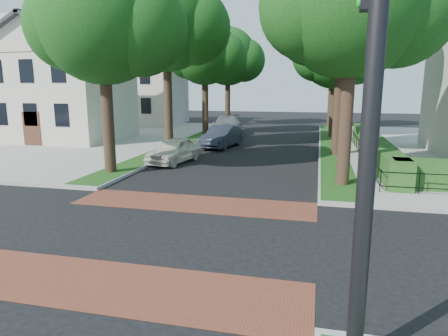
{
  "coord_description": "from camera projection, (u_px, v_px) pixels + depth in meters",
  "views": [
    {
      "loc": [
        4.4,
        -10.48,
        4.28
      ],
      "look_at": [
        1.37,
        2.31,
        1.6
      ],
      "focal_mm": 32.0,
      "sensor_mm": 36.0,
      "label": 1
    }
  ],
  "objects": [
    {
      "name": "ground",
      "position": [
        161.0,
        234.0,
        11.84
      ],
      "size": [
        120.0,
        120.0,
        0.0
      ],
      "primitive_type": "plane",
      "color": "black",
      "rests_on": "ground"
    },
    {
      "name": "sidewalk_nw",
      "position": [
        33.0,
        136.0,
        34.35
      ],
      "size": [
        30.0,
        30.0,
        0.15
      ],
      "primitive_type": "cube",
      "color": "gray",
      "rests_on": "ground"
    },
    {
      "name": "crosswalk_far",
      "position": [
        194.0,
        203.0,
        14.89
      ],
      "size": [
        9.0,
        2.2,
        0.01
      ],
      "primitive_type": "cube",
      "color": "brown",
      "rests_on": "ground"
    },
    {
      "name": "crosswalk_near",
      "position": [
        106.0,
        285.0,
        8.79
      ],
      "size": [
        9.0,
        2.2,
        0.01
      ],
      "primitive_type": "cube",
      "color": "brown",
      "rests_on": "ground"
    },
    {
      "name": "grass_strip_ne",
      "position": [
        332.0,
        145.0,
        28.8
      ],
      "size": [
        1.6,
        29.8,
        0.02
      ],
      "primitive_type": "cube",
      "color": "#1C4213",
      "rests_on": "sidewalk_ne"
    },
    {
      "name": "grass_strip_nw",
      "position": [
        189.0,
        140.0,
        31.24
      ],
      "size": [
        1.6,
        29.8,
        0.02
      ],
      "primitive_type": "cube",
      "color": "#1C4213",
      "rests_on": "sidewalk_nw"
    },
    {
      "name": "tree_right_near",
      "position": [
        355.0,
        1.0,
        15.95
      ],
      "size": [
        7.75,
        6.67,
        10.66
      ],
      "color": "black",
      "rests_on": "sidewalk_ne"
    },
    {
      "name": "tree_right_mid",
      "position": [
        345.0,
        23.0,
        23.51
      ],
      "size": [
        8.25,
        7.09,
        11.22
      ],
      "color": "black",
      "rests_on": "sidewalk_ne"
    },
    {
      "name": "tree_right_far",
      "position": [
        337.0,
        54.0,
        32.28
      ],
      "size": [
        7.25,
        6.23,
        9.74
      ],
      "color": "black",
      "rests_on": "sidewalk_ne"
    },
    {
      "name": "tree_right_back",
      "position": [
        334.0,
        57.0,
        40.8
      ],
      "size": [
        7.5,
        6.45,
        10.2
      ],
      "color": "black",
      "rests_on": "sidewalk_ne"
    },
    {
      "name": "tree_left_near",
      "position": [
        107.0,
        21.0,
        18.5
      ],
      "size": [
        7.5,
        6.45,
        10.2
      ],
      "color": "black",
      "rests_on": "sidewalk_nw"
    },
    {
      "name": "tree_left_mid",
      "position": [
        169.0,
        23.0,
        25.92
      ],
      "size": [
        8.0,
        6.88,
        11.48
      ],
      "color": "black",
      "rests_on": "sidewalk_nw"
    },
    {
      "name": "tree_left_far",
      "position": [
        206.0,
        54.0,
        34.72
      ],
      "size": [
        7.0,
        6.02,
        9.86
      ],
      "color": "black",
      "rests_on": "sidewalk_nw"
    },
    {
      "name": "tree_left_back",
      "position": [
        229.0,
        57.0,
        43.26
      ],
      "size": [
        7.75,
        6.66,
        10.44
      ],
      "color": "black",
      "rests_on": "sidewalk_nw"
    },
    {
      "name": "hedge_main_road",
      "position": [
        373.0,
        146.0,
        24.25
      ],
      "size": [
        1.0,
        18.0,
        1.2
      ],
      "primitive_type": "cube",
      "color": "#1E4718",
      "rests_on": "sidewalk_ne"
    },
    {
      "name": "fence_main_road",
      "position": [
        359.0,
        148.0,
        24.46
      ],
      "size": [
        0.06,
        18.0,
        0.9
      ],
      "primitive_type": null,
      "color": "black",
      "rests_on": "sidewalk_ne"
    },
    {
      "name": "house_left_near",
      "position": [
        62.0,
        77.0,
        31.49
      ],
      "size": [
        10.0,
        9.0,
        10.14
      ],
      "color": "beige",
      "rests_on": "sidewalk_nw"
    },
    {
      "name": "house_left_far",
      "position": [
        139.0,
        80.0,
        44.84
      ],
      "size": [
        10.0,
        9.0,
        10.14
      ],
      "color": "beige",
      "rests_on": "sidewalk_nw"
    },
    {
      "name": "traffic_signal",
      "position": [
        357.0,
        56.0,
        5.59
      ],
      "size": [
        2.17,
        2.0,
        8.0
      ],
      "color": "black",
      "rests_on": "sidewalk_se"
    },
    {
      "name": "parked_car_front",
      "position": [
        174.0,
        150.0,
        22.82
      ],
      "size": [
        2.41,
        4.47,
        1.45
      ],
      "primitive_type": "imported",
      "rotation": [
        0.0,
        0.0,
        -0.17
      ],
      "color": "silver",
      "rests_on": "ground"
    },
    {
      "name": "parked_car_middle",
      "position": [
        222.0,
        137.0,
        28.59
      ],
      "size": [
        2.34,
        4.9,
        1.55
      ],
      "primitive_type": "imported",
      "rotation": [
        0.0,
        0.0,
        -0.15
      ],
      "color": "#222633",
      "rests_on": "ground"
    },
    {
      "name": "parked_car_rear",
      "position": [
        227.0,
        126.0,
        35.62
      ],
      "size": [
        3.26,
        6.22,
        1.72
      ],
      "primitive_type": "imported",
      "rotation": [
        0.0,
        0.0,
        0.15
      ],
      "color": "gray",
      "rests_on": "ground"
    }
  ]
}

